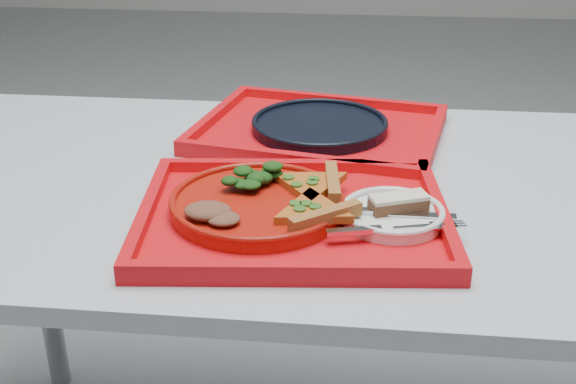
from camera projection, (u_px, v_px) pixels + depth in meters
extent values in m
cube|color=#A6B2BB|center=(342.00, 191.00, 1.21)|extent=(1.60, 0.80, 0.03)
cylinder|color=gray|center=(41.00, 262.00, 1.72)|extent=(0.05, 0.05, 0.72)
cube|color=red|center=(293.00, 219.00, 1.07)|extent=(0.48, 0.39, 0.01)
cube|color=red|center=(319.00, 133.00, 1.39)|extent=(0.51, 0.43, 0.01)
cylinder|color=#A7150B|center=(257.00, 206.00, 1.08)|extent=(0.26, 0.26, 0.02)
cylinder|color=white|center=(392.00, 216.00, 1.05)|extent=(0.15, 0.15, 0.01)
cylinder|color=black|center=(320.00, 127.00, 1.38)|extent=(0.26, 0.26, 0.02)
ellipsoid|color=black|center=(254.00, 174.00, 1.11)|extent=(0.08, 0.07, 0.04)
ellipsoid|color=brown|center=(208.00, 211.00, 1.02)|extent=(0.07, 0.05, 0.02)
cube|color=#462417|center=(398.00, 204.00, 1.05)|extent=(0.09, 0.06, 0.02)
cube|color=beige|center=(399.00, 197.00, 1.04)|extent=(0.09, 0.06, 0.01)
cube|color=silver|center=(391.00, 212.00, 1.04)|extent=(0.19, 0.02, 0.01)
cube|color=silver|center=(392.00, 228.00, 0.99)|extent=(0.18, 0.07, 0.01)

